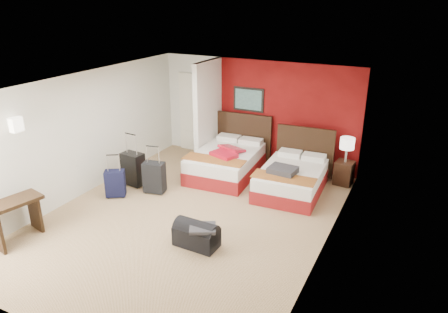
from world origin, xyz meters
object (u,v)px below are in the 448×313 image
Objects in this scene: bed_left at (226,163)px; table_lamp at (346,150)px; bed_right at (291,180)px; nightstand at (344,173)px; desk at (16,220)px; red_suitcase_open at (228,152)px; suitcase_black at (133,170)px; suitcase_charcoal at (154,178)px; duffel_bag at (196,236)px; suitcase_navy at (115,185)px.

table_lamp is (2.53, 0.72, 0.51)m from bed_left.
bed_right is 3.39× the size of nightstand.
desk is at bearing -119.50° from bed_left.
red_suitcase_open is 1.09× the size of suitcase_black.
nightstand is 0.81× the size of suitcase_charcoal.
nightstand is at bearing 59.03° from desk.
suitcase_charcoal is at bearing 80.62° from desk.
table_lamp is at bearing 66.70° from duffel_bag.
table_lamp reaches higher than nightstand.
suitcase_black is at bearing -123.91° from red_suitcase_open.
suitcase_charcoal is 2.73m from desk.
suitcase_navy is 0.75× the size of duffel_bag.
suitcase_navy is at bearing -140.60° from nightstand.
bed_right is (1.63, -0.19, -0.02)m from bed_left.
bed_left is at bearing 153.40° from red_suitcase_open.
suitcase_black is 2.82m from duffel_bag.
red_suitcase_open is 4.43m from desk.
duffel_bag is 0.83× the size of desk.
nightstand is (0.91, 0.91, -0.00)m from bed_right.
suitcase_black is (-4.09, -2.10, -0.44)m from table_lamp.
table_lamp reaches higher than desk.
table_lamp is 4.14m from suitcase_charcoal.
table_lamp is 0.75× the size of duffel_bag.
desk is (-1.01, -2.54, 0.05)m from suitcase_charcoal.
suitcase_black is at bearing 94.03° from desk.
bed_left is at bearing -158.54° from nightstand.
suitcase_black reaches higher than suitcase_charcoal.
desk reaches higher than red_suitcase_open.
table_lamp is at bearing 12.24° from bed_left.
table_lamp reaches higher than bed_left.
table_lamp is (0.91, 0.91, 0.53)m from bed_right.
red_suitcase_open reaches higher than suitcase_charcoal.
red_suitcase_open is 1.42× the size of suitcase_navy.
bed_right is 1.39m from table_lamp.
red_suitcase_open is 1.06× the size of duffel_bag.
duffel_bag is at bearing -115.27° from table_lamp.
bed_left reaches higher than duffel_bag.
suitcase_black is at bearing 60.34° from suitcase_navy.
nightstand is at bearing 66.70° from duffel_bag.
suitcase_charcoal is 0.88× the size of duffel_bag.
bed_right is at bearing 15.19° from suitcase_charcoal.
duffel_bag is at bearing -25.18° from suitcase_black.
bed_left is 2.70× the size of suitcase_black.
suitcase_black reaches higher than nightstand.
bed_right is 3.65m from suitcase_navy.
table_lamp is (2.43, 0.82, 0.17)m from red_suitcase_open.
suitcase_charcoal is 1.18× the size of suitcase_navy.
bed_right is at bearing 26.35° from suitcase_black.
red_suitcase_open reaches higher than duffel_bag.
duffel_bag is (-0.77, -2.64, -0.08)m from bed_right.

